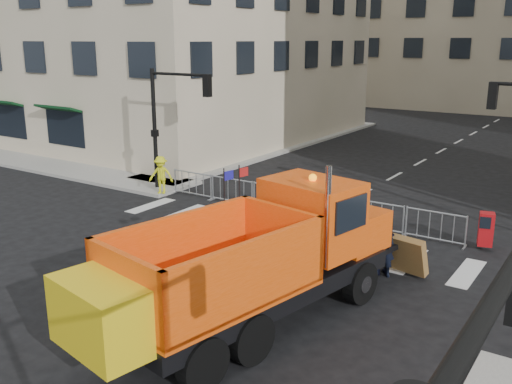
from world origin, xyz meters
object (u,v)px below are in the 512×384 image
Objects in this scene: cop_c at (384,247)px; worker at (161,175)px; plow_truck at (252,259)px; cop_a at (384,248)px; cop_b at (343,224)px; newspaper_box at (486,229)px.

worker reaches higher than cop_c.
plow_truck reaches higher than cop_a.
cop_b is 1.25× the size of worker.
cop_c is 11.48m from worker.
cop_a is 1.56× the size of newspaper_box.
plow_truck is 12.28m from worker.
worker is (-9.73, 7.45, -0.75)m from plow_truck.
cop_b is at bearing -66.95° from cop_c.
cop_a is 4.30m from newspaper_box.
worker is (-9.47, 1.93, -0.05)m from cop_b.
cop_c is 1.03× the size of worker.
cop_a is at bearing -133.24° from newspaper_box.
cop_a is 1.03× the size of cop_c.
newspaper_box is (13.15, 0.99, -0.27)m from worker.
newspaper_box is at bearing -11.13° from plow_truck.
cop_c is at bearing -39.63° from worker.
newspaper_box is (3.68, 2.91, -0.32)m from cop_b.
cop_c is (1.68, -0.79, -0.18)m from cop_b.
cop_a is 1.06× the size of worker.
cop_b is 1.22× the size of cop_c.
plow_truck is 6.31× the size of worker.
plow_truck is at bearing -63.33° from worker.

